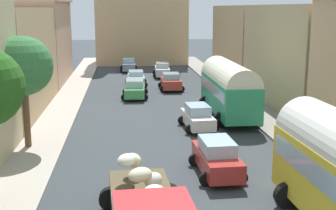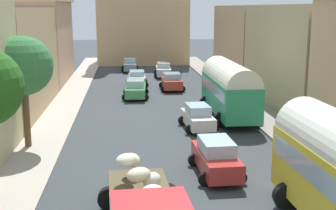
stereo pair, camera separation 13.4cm
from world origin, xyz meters
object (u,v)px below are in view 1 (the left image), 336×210
Objects in this scene: car_0 at (135,89)px; car_6 at (162,70)px; parked_bus_1 at (229,87)px; car_1 at (136,78)px; car_2 at (129,65)px; car_5 at (171,82)px; car_4 at (198,117)px; car_3 at (217,157)px.

car_6 is at bearing 74.09° from car_0.
parked_bus_1 reaches higher than car_1.
parked_bus_1 reaches higher than car_0.
car_5 is (3.78, -13.24, -0.00)m from car_2.
car_2 is 0.88× the size of car_6.
parked_bus_1 reaches higher than car_6.
car_1 is at bearing -117.81° from car_6.
car_0 is 16.69m from car_2.
car_1 is (-6.11, 13.76, -1.38)m from parked_bus_1.
car_0 is at bearing 129.53° from parked_bus_1.
car_2 is 1.07× the size of car_5.
car_5 is (3.49, 3.45, 0.02)m from car_0.
car_5 is at bearing 90.86° from car_4.
parked_bus_1 is at bearing -81.36° from car_6.
car_2 is at bearing 95.73° from car_3.
car_1 is at bearing 96.87° from car_3.
car_6 is (3.40, 11.93, 0.01)m from car_0.
parked_bus_1 is at bearing -50.47° from car_0.
car_1 is 4.12m from car_5.
car_2 is 1.00× the size of car_4.
car_0 is at bearing -92.66° from car_1.
parked_bus_1 reaches higher than car_5.
car_4 is (0.43, 8.15, -0.05)m from car_3.
car_3 is at bearing -90.23° from car_6.
parked_bus_1 reaches higher than car_4.
car_2 is 35.74m from car_3.
car_2 is 6.02m from car_6.
car_3 is (3.00, -24.89, 0.06)m from car_1.
car_2 is 27.71m from car_4.
car_1 is 0.93× the size of car_3.
car_5 is (-2.90, 11.19, -1.35)m from parked_bus_1.
car_0 is 4.91m from car_5.
parked_bus_1 is 2.08× the size of car_0.
car_1 is 17.09m from car_4.
parked_bus_1 is 2.44× the size of car_5.
car_0 is at bearing -135.40° from car_5.
car_4 is 14.18m from car_5.
car_2 is (-0.57, 10.67, 0.03)m from car_1.
parked_bus_1 is at bearing -75.47° from car_5.
car_4 is at bearing -81.71° from car_2.
car_1 is at bearing 141.36° from car_5.
car_6 is at bearing 89.77° from car_3.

